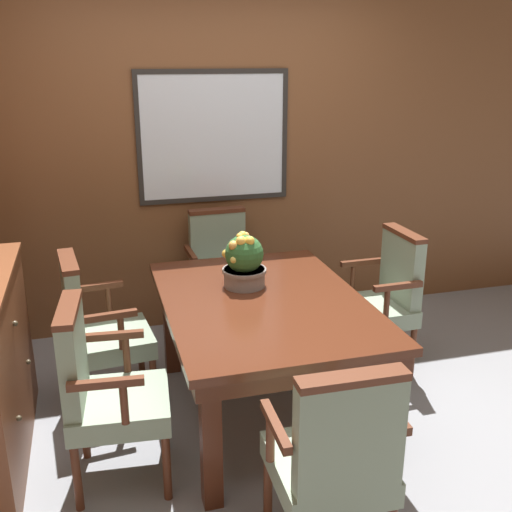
% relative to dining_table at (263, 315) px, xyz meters
% --- Properties ---
extents(ground_plane, '(14.00, 14.00, 0.00)m').
position_rel_dining_table_xyz_m(ground_plane, '(0.03, -0.27, -0.63)').
color(ground_plane, gray).
extents(wall_back, '(7.20, 0.08, 2.45)m').
position_rel_dining_table_xyz_m(wall_back, '(0.03, 1.41, 0.60)').
color(wall_back, brown).
rests_on(wall_back, ground_plane).
extents(dining_table, '(1.08, 1.52, 0.73)m').
position_rel_dining_table_xyz_m(dining_table, '(0.00, 0.00, 0.00)').
color(dining_table, '#4C2314').
rests_on(dining_table, ground_plane).
extents(chair_head_near, '(0.51, 0.48, 0.94)m').
position_rel_dining_table_xyz_m(chair_head_near, '(-0.03, -1.11, -0.12)').
color(chair_head_near, '#562B19').
rests_on(chair_head_near, ground_plane).
extents(chair_right_far, '(0.48, 0.51, 0.94)m').
position_rel_dining_table_xyz_m(chair_right_far, '(0.92, 0.34, -0.12)').
color(chair_right_far, '#562B19').
rests_on(chair_right_far, ground_plane).
extents(chair_left_far, '(0.51, 0.53, 0.94)m').
position_rel_dining_table_xyz_m(chair_left_far, '(-0.90, 0.36, -0.12)').
color(chair_left_far, '#562B19').
rests_on(chair_left_far, ground_plane).
extents(chair_left_near, '(0.51, 0.53, 0.94)m').
position_rel_dining_table_xyz_m(chair_left_near, '(-0.89, -0.35, -0.12)').
color(chair_left_near, '#562B19').
rests_on(chair_left_near, ground_plane).
extents(chair_head_far, '(0.51, 0.48, 0.94)m').
position_rel_dining_table_xyz_m(chair_head_far, '(0.01, 1.12, -0.12)').
color(chair_head_far, '#562B19').
rests_on(chair_head_far, ground_plane).
extents(potted_plant, '(0.26, 0.26, 0.32)m').
position_rel_dining_table_xyz_m(potted_plant, '(-0.05, 0.22, 0.25)').
color(potted_plant, gray).
rests_on(potted_plant, dining_table).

